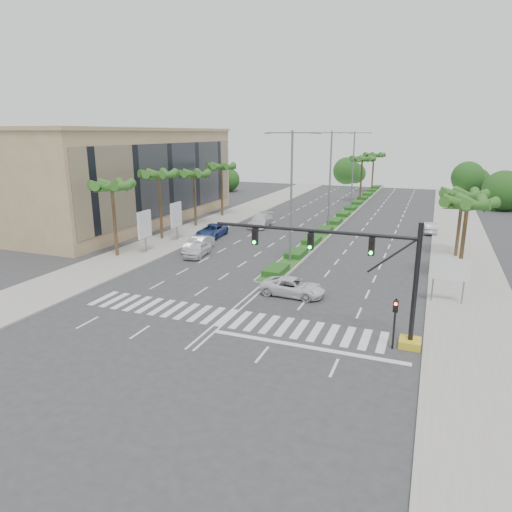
{
  "coord_description": "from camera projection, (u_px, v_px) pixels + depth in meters",
  "views": [
    {
      "loc": [
        11.99,
        -25.32,
        11.8
      ],
      "look_at": [
        0.15,
        4.91,
        3.0
      ],
      "focal_mm": 32.0,
      "sensor_mm": 36.0,
      "label": 1
    }
  ],
  "objects": [
    {
      "name": "streetlight_mid",
      "position": [
        330.0,
        175.0,
        55.24
      ],
      "size": [
        5.1,
        0.25,
        12.0
      ],
      "color": "slate",
      "rests_on": "ground"
    },
    {
      "name": "palm_median_b",
      "position": [
        374.0,
        157.0,
        91.1
      ],
      "size": [
        4.57,
        4.68,
        8.05
      ],
      "color": "brown",
      "rests_on": "ground"
    },
    {
      "name": "car_right",
      "position": [
        429.0,
        228.0,
        55.25
      ],
      "size": [
        2.0,
        4.29,
        1.36
      ],
      "primitive_type": "imported",
      "rotation": [
        0.0,
        0.0,
        3.28
      ],
      "color": "silver",
      "rests_on": "ground"
    },
    {
      "name": "palm_left_end",
      "position": [
        221.0,
        169.0,
        64.62
      ],
      "size": [
        4.57,
        4.68,
        7.75
      ],
      "color": "brown",
      "rests_on": "ground"
    },
    {
      "name": "footpath_right",
      "position": [
        464.0,
        262.0,
        42.67
      ],
      "size": [
        6.0,
        120.0,
        0.15
      ],
      "primitive_type": "cube",
      "color": "gray",
      "rests_on": "ground"
    },
    {
      "name": "palm_left_near",
      "position": [
        112.0,
        189.0,
        43.1
      ],
      "size": [
        4.57,
        4.68,
        7.55
      ],
      "color": "brown",
      "rests_on": "ground"
    },
    {
      "name": "ground",
      "position": [
        227.0,
        318.0,
        30.06
      ],
      "size": [
        160.0,
        160.0,
        0.0
      ],
      "primitive_type": "plane",
      "color": "#333335",
      "rests_on": "ground"
    },
    {
      "name": "palm_median_a",
      "position": [
        362.0,
        161.0,
        77.61
      ],
      "size": [
        4.57,
        4.68,
        8.05
      ],
      "color": "brown",
      "rests_on": "ground"
    },
    {
      "name": "palm_left_mid",
      "position": [
        159.0,
        177.0,
        50.19
      ],
      "size": [
        4.57,
        4.68,
        7.95
      ],
      "color": "brown",
      "rests_on": "ground"
    },
    {
      "name": "car_parked_a",
      "position": [
        197.0,
        249.0,
        44.84
      ],
      "size": [
        2.17,
        4.36,
        1.43
      ],
      "primitive_type": "imported",
      "rotation": [
        0.0,
        0.0,
        0.12
      ],
      "color": "silver",
      "rests_on": "ground"
    },
    {
      "name": "median_grass",
      "position": [
        349.0,
        210.0,
        70.44
      ],
      "size": [
        1.8,
        75.0,
        0.04
      ],
      "primitive_type": "cube",
      "color": "#28531C",
      "rests_on": "median"
    },
    {
      "name": "billboard_near",
      "position": [
        145.0,
        225.0,
        45.17
      ],
      "size": [
        0.18,
        2.1,
        4.35
      ],
      "color": "slate",
      "rests_on": "ground"
    },
    {
      "name": "billboard_far",
      "position": [
        176.0,
        215.0,
        50.56
      ],
      "size": [
        0.18,
        2.1,
        4.35
      ],
      "color": "slate",
      "rests_on": "ground"
    },
    {
      "name": "signal_gantry",
      "position": [
        374.0,
        285.0,
        25.89
      ],
      "size": [
        12.6,
        1.2,
        7.2
      ],
      "color": "gold",
      "rests_on": "ground"
    },
    {
      "name": "footpath_left",
      "position": [
        181.0,
        236.0,
        53.36
      ],
      "size": [
        6.0,
        120.0,
        0.15
      ],
      "primitive_type": "cube",
      "color": "gray",
      "rests_on": "ground"
    },
    {
      "name": "palm_right_near",
      "position": [
        467.0,
        206.0,
        35.92
      ],
      "size": [
        4.57,
        4.68,
        7.05
      ],
      "color": "brown",
      "rests_on": "ground"
    },
    {
      "name": "building",
      "position": [
        132.0,
        177.0,
        61.0
      ],
      "size": [
        12.0,
        36.0,
        12.0
      ],
      "primitive_type": "cube",
      "color": "tan",
      "rests_on": "ground"
    },
    {
      "name": "palm_left_far",
      "position": [
        194.0,
        176.0,
        57.53
      ],
      "size": [
        4.57,
        4.68,
        7.35
      ],
      "color": "brown",
      "rests_on": "ground"
    },
    {
      "name": "median",
      "position": [
        349.0,
        211.0,
        70.48
      ],
      "size": [
        2.2,
        75.0,
        0.2
      ],
      "primitive_type": "cube",
      "color": "gray",
      "rests_on": "ground"
    },
    {
      "name": "streetlight_near",
      "position": [
        291.0,
        190.0,
        40.86
      ],
      "size": [
        5.1,
        0.25,
        12.0
      ],
      "color": "slate",
      "rests_on": "ground"
    },
    {
      "name": "pedestrian_signal",
      "position": [
        395.0,
        315.0,
        25.19
      ],
      "size": [
        0.28,
        0.36,
        3.0
      ],
      "color": "black",
      "rests_on": "ground"
    },
    {
      "name": "car_parked_b",
      "position": [
        198.0,
        244.0,
        46.97
      ],
      "size": [
        1.59,
        4.5,
        1.48
      ],
      "primitive_type": "imported",
      "rotation": [
        0.0,
        0.0,
        -0.01
      ],
      "color": "silver",
      "rests_on": "ground"
    },
    {
      "name": "car_parked_d",
      "position": [
        261.0,
        221.0,
        58.94
      ],
      "size": [
        2.67,
        5.75,
        1.62
      ],
      "primitive_type": "imported",
      "rotation": [
        0.0,
        0.0,
        0.07
      ],
      "color": "silver",
      "rests_on": "ground"
    },
    {
      "name": "palm_right_far",
      "position": [
        462.0,
        197.0,
        43.18
      ],
      "size": [
        4.57,
        4.68,
        6.75
      ],
      "color": "brown",
      "rests_on": "ground"
    },
    {
      "name": "streetlight_far",
      "position": [
        353.0,
        166.0,
        69.62
      ],
      "size": [
        5.1,
        0.25,
        12.0
      ],
      "color": "slate",
      "rests_on": "ground"
    },
    {
      "name": "car_crossing",
      "position": [
        293.0,
        287.0,
        34.01
      ],
      "size": [
        4.91,
        2.44,
        1.34
      ],
      "primitive_type": "imported",
      "rotation": [
        0.0,
        0.0,
        1.52
      ],
      "color": "silver",
      "rests_on": "ground"
    },
    {
      "name": "car_parked_c",
      "position": [
        212.0,
        231.0,
        53.17
      ],
      "size": [
        2.8,
        5.4,
        1.46
      ],
      "primitive_type": "imported",
      "rotation": [
        0.0,
        0.0,
        0.07
      ],
      "color": "navy",
      "rests_on": "ground"
    },
    {
      "name": "direction_sign",
      "position": [
        450.0,
        271.0,
        31.85
      ],
      "size": [
        2.7,
        0.11,
        3.4
      ],
      "color": "slate",
      "rests_on": "ground"
    }
  ]
}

